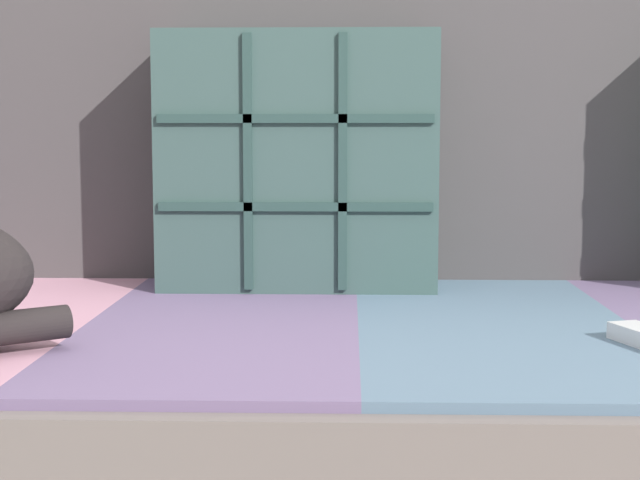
% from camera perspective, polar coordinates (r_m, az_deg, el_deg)
% --- Properties ---
extents(couch, '(2.02, 0.85, 0.40)m').
position_cam_1_polar(couch, '(1.25, 2.16, -13.41)').
color(couch, gray).
rests_on(couch, ground_plane).
extents(sofa_backrest, '(1.98, 0.14, 0.49)m').
position_cam_1_polar(sofa_backrest, '(1.54, 2.14, 7.14)').
color(sofa_backrest, '#474242').
rests_on(sofa_backrest, couch).
extents(throw_pillow_quilted, '(0.39, 0.14, 0.36)m').
position_cam_1_polar(throw_pillow_quilted, '(1.39, -1.30, 4.60)').
color(throw_pillow_quilted, '#38514C').
rests_on(throw_pillow_quilted, couch).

